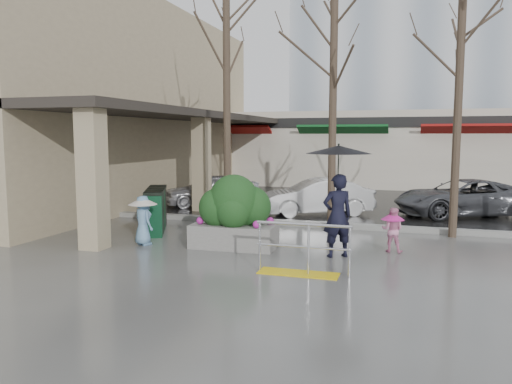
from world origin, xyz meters
The scene contains 21 objects.
ground centered at (0.00, 0.00, 0.00)m, with size 120.00×120.00×0.00m, color #51514F.
street_asphalt centered at (0.00, 22.00, 0.01)m, with size 120.00×36.00×0.01m, color black.
curb centered at (0.00, 4.00, 0.07)m, with size 120.00×0.30×0.15m, color gray.
near_building centered at (-9.00, 8.00, 4.00)m, with size 6.00×18.00×8.00m, color tan.
canopy_slab centered at (-4.80, 8.00, 3.62)m, with size 2.80×18.00×0.25m, color #2D2823.
pillar_front centered at (-3.90, -0.50, 1.75)m, with size 0.55×0.55×3.50m, color tan.
pillar_back centered at (-3.90, 6.00, 1.75)m, with size 0.55×0.55×3.50m, color tan.
storefront_row centered at (2.00, 17.97, 2.01)m, with size 34.00×6.74×4.00m.
office_tower centered at (4.00, 30.00, 12.50)m, with size 18.00×12.00×25.00m, color #8C99A8.
handrail centered at (1.36, -1.20, 0.38)m, with size 1.90×0.50×1.03m.
tree_west centered at (-2.00, 3.60, 5.08)m, with size 3.20×3.20×6.80m.
tree_midwest centered at (1.20, 3.60, 5.23)m, with size 3.20×3.20×7.00m.
tree_mideast centered at (4.50, 3.60, 4.86)m, with size 3.20×3.20×6.50m.
woman centered at (1.83, 0.44, 1.53)m, with size 1.47×1.47×2.56m.
child_pink centered at (3.00, 1.31, 0.59)m, with size 0.56×0.54×1.05m.
child_blue centered at (-3.00, 0.25, 0.74)m, with size 0.73×0.73×1.25m.
planter centered at (-0.72, 0.68, 0.86)m, with size 2.10×1.22×1.80m.
news_boxes centered at (-3.59, 2.01, 0.62)m, with size 1.36×2.21×1.23m.
car_a centered at (-4.06, 7.33, 0.63)m, with size 1.49×3.70×1.26m, color silver.
car_b centered at (0.29, 6.27, 0.63)m, with size 1.33×3.82×1.26m, color silver.
car_c centered at (5.07, 7.47, 0.63)m, with size 2.09×4.53×1.26m, color #505156.
Camera 1 is at (3.37, -10.68, 2.73)m, focal length 35.00 mm.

